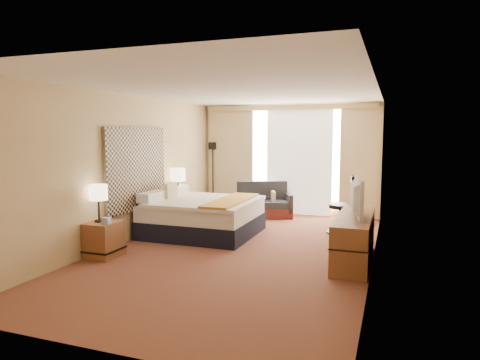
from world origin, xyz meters
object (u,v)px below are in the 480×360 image
(lamp_right, at_px, (178,175))
(desk_chair, at_px, (344,208))
(media_dresser, at_px, (354,239))
(loveseat, at_px, (263,205))
(lamp_left, at_px, (98,193))
(television, at_px, (352,197))
(nightstand_right, at_px, (179,212))
(nightstand_left, at_px, (104,239))
(floor_lamp, at_px, (213,162))
(bed, at_px, (202,216))

(lamp_right, bearing_deg, desk_chair, 7.50)
(desk_chair, bearing_deg, media_dresser, -85.89)
(media_dresser, distance_m, loveseat, 3.69)
(loveseat, height_order, lamp_left, lamp_left)
(lamp_right, distance_m, television, 3.89)
(media_dresser, xyz_separation_m, television, (-0.05, -0.00, 0.63))
(nightstand_right, distance_m, desk_chair, 3.39)
(nightstand_right, height_order, television, television)
(nightstand_left, xyz_separation_m, loveseat, (1.41, 3.94, -0.01))
(nightstand_left, distance_m, lamp_right, 2.55)
(floor_lamp, bearing_deg, bed, -71.09)
(nightstand_left, distance_m, bed, 2.07)
(loveseat, distance_m, lamp_right, 2.20)
(desk_chair, bearing_deg, floor_lamp, 149.96)
(lamp_right, bearing_deg, nightstand_left, -90.31)
(nightstand_left, distance_m, loveseat, 4.19)
(media_dresser, bearing_deg, loveseat, 128.41)
(lamp_left, bearing_deg, media_dresser, 16.02)
(media_dresser, xyz_separation_m, desk_chair, (-0.34, 1.82, 0.15))
(nightstand_right, bearing_deg, television, -21.72)
(floor_lamp, xyz_separation_m, desk_chair, (3.39, -1.48, -0.71))
(desk_chair, distance_m, lamp_left, 4.51)
(television, bearing_deg, floor_lamp, 39.04)
(loveseat, bearing_deg, television, -75.30)
(bed, bearing_deg, media_dresser, -16.39)
(floor_lamp, height_order, lamp_right, floor_lamp)
(nightstand_right, relative_size, lamp_right, 0.84)
(media_dresser, height_order, floor_lamp, floor_lamp)
(nightstand_right, bearing_deg, nightstand_left, -90.00)
(loveseat, relative_size, lamp_right, 2.21)
(nightstand_left, bearing_deg, floor_lamp, 90.40)
(loveseat, bearing_deg, nightstand_right, -157.38)
(nightstand_right, relative_size, loveseat, 0.38)
(nightstand_left, height_order, lamp_left, lamp_left)
(television, bearing_deg, loveseat, 28.72)
(nightstand_right, height_order, media_dresser, media_dresser)
(nightstand_right, xyz_separation_m, lamp_left, (-0.05, -2.53, 0.73))
(bed, xyz_separation_m, desk_chair, (2.55, 0.97, 0.15))
(loveseat, relative_size, floor_lamp, 0.85)
(floor_lamp, bearing_deg, television, -41.92)
(media_dresser, bearing_deg, television, -175.25)
(media_dresser, distance_m, floor_lamp, 5.05)
(bed, relative_size, desk_chair, 1.77)
(desk_chair, bearing_deg, bed, -165.62)
(bed, xyz_separation_m, lamp_left, (-0.86, -1.93, 0.65))
(nightstand_left, relative_size, desk_chair, 0.49)
(nightstand_right, height_order, floor_lamp, floor_lamp)
(loveseat, bearing_deg, bed, -129.38)
(nightstand_right, xyz_separation_m, loveseat, (1.41, 1.44, -0.01))
(bed, xyz_separation_m, lamp_right, (-0.80, 0.53, 0.70))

